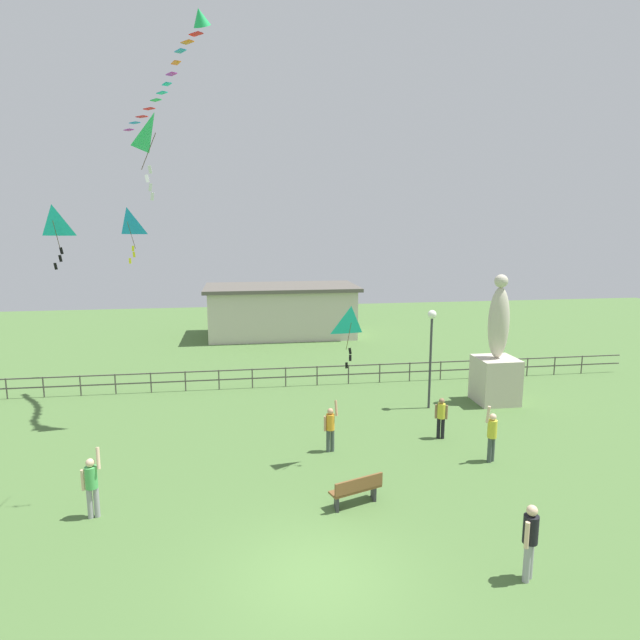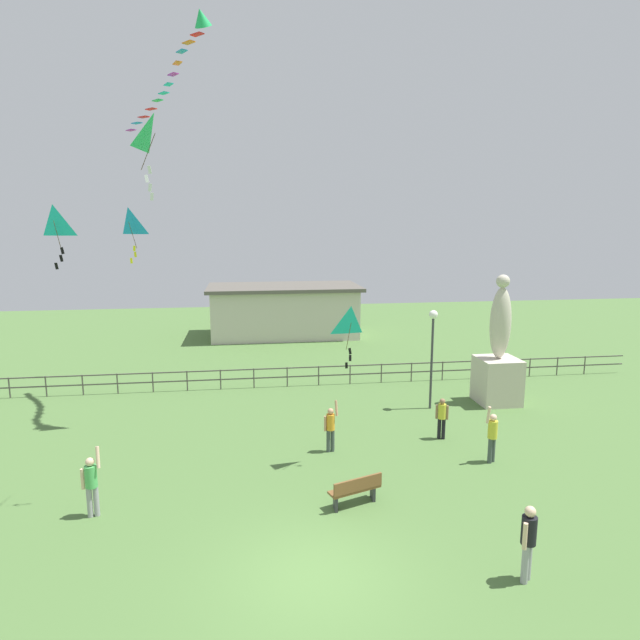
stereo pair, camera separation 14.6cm
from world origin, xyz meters
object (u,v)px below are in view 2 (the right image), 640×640
kite_1 (54,223)px  kite_3 (155,136)px  streamer_kite (194,31)px  lamppost (433,337)px  park_bench (356,490)px  person_1 (331,426)px  person_3 (91,482)px  person_2 (442,416)px  kite_2 (129,224)px  person_0 (492,434)px  person_4 (528,538)px  statue_monument (498,363)px  kite_4 (351,325)px

kite_1 → kite_3: bearing=-32.0°
kite_3 → streamer_kite: bearing=84.7°
lamppost → park_bench: lamppost is taller
person_1 → person_3: size_ratio=0.93×
person_2 → kite_2: 13.10m
person_1 → kite_3: bearing=-152.9°
kite_2 → streamer_kite: streamer_kite is taller
person_2 → streamer_kite: bearing=159.5°
lamppost → park_bench: bearing=-122.9°
kite_2 → kite_1: bearing=-110.3°
person_0 → streamer_kite: streamer_kite is taller
lamppost → person_0: (0.20, -5.24, -2.10)m
kite_2 → person_0: bearing=-21.5°
lamppost → streamer_kite: bearing=-179.9°
person_2 → person_4: size_ratio=0.87×
park_bench → kite_2: (-6.91, 6.70, 7.18)m
lamppost → person_0: size_ratio=2.18×
statue_monument → person_2: statue_monument is taller
person_3 → person_2: bearing=18.6°
person_4 → person_1: bearing=113.5°
person_1 → statue_monument: bearing=26.9°
person_0 → person_1: bearing=163.0°
kite_2 → kite_3: 6.30m
person_2 → kite_3: size_ratio=0.72×
kite_4 → lamppost: bearing=48.2°
park_bench → person_4: size_ratio=0.89×
person_3 → kite_2: 9.17m
person_3 → kite_3: kite_3 is taller
statue_monument → lamppost: size_ratio=1.33×
lamppost → person_1: bearing=-142.6°
kite_3 → statue_monument: bearing=27.0°
person_2 → kite_4: size_ratio=0.77×
person_2 → kite_1: kite_1 is taller
statue_monument → kite_3: kite_3 is taller
kite_3 → person_2: bearing=18.6°
kite_4 → person_3: bearing=-165.2°
person_1 → lamppost: bearing=37.4°
person_0 → kite_1: 14.80m
kite_1 → kite_4: kite_1 is taller
person_4 → kite_4: (-2.71, 5.94, 3.61)m
park_bench → kite_1: (-8.24, 3.11, 7.20)m
statue_monument → kite_1: kite_1 is taller
person_4 → kite_1: 14.68m
statue_monument → park_bench: statue_monument is taller
person_2 → person_3: (-10.98, -3.69, 0.10)m
park_bench → kite_3: (-5.01, 1.09, 9.34)m
kite_4 → person_0: bearing=-3.7°
park_bench → person_3: 7.01m
person_2 → streamer_kite: (-8.43, 3.15, 13.41)m
person_0 → kite_2: size_ratio=0.98×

